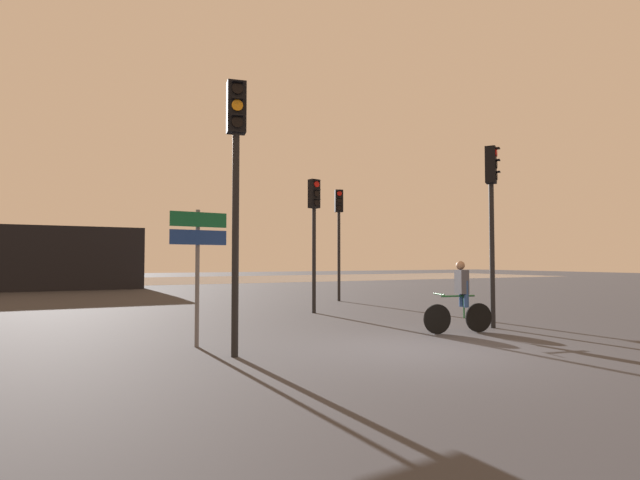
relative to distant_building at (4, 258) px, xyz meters
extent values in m
plane|color=#333338|center=(8.76, -24.64, -1.75)|extent=(120.00, 120.00, 0.00)
cube|color=slate|center=(8.76, 10.00, -1.74)|extent=(80.00, 16.00, 0.01)
cube|color=black|center=(0.00, 0.00, 0.00)|extent=(14.00, 4.00, 3.49)
cylinder|color=black|center=(12.78, -14.44, 0.05)|extent=(0.12, 0.12, 3.59)
cube|color=black|center=(12.78, -14.44, 2.29)|extent=(0.38, 0.33, 0.90)
cylinder|color=red|center=(12.74, -14.56, 2.58)|extent=(0.19, 0.09, 0.19)
cube|color=black|center=(12.73, -14.58, 2.69)|extent=(0.22, 0.17, 0.02)
cylinder|color=black|center=(12.74, -14.56, 2.29)|extent=(0.19, 0.09, 0.19)
cube|color=black|center=(12.73, -14.58, 2.40)|extent=(0.22, 0.17, 0.02)
cylinder|color=black|center=(12.74, -14.56, 2.00)|extent=(0.19, 0.09, 0.19)
cube|color=black|center=(12.73, -14.58, 2.11)|extent=(0.22, 0.17, 0.02)
cylinder|color=black|center=(5.56, -23.72, 0.17)|extent=(0.12, 0.12, 3.83)
cube|color=black|center=(5.56, -23.72, 2.53)|extent=(0.36, 0.29, 0.90)
cylinder|color=black|center=(5.53, -23.85, 2.82)|extent=(0.19, 0.06, 0.19)
cube|color=black|center=(5.53, -23.87, 2.93)|extent=(0.21, 0.15, 0.02)
cylinder|color=orange|center=(5.53, -23.85, 2.53)|extent=(0.19, 0.06, 0.19)
cube|color=black|center=(5.53, -23.87, 2.64)|extent=(0.21, 0.15, 0.02)
cylinder|color=black|center=(5.53, -23.85, 2.24)|extent=(0.19, 0.06, 0.19)
cube|color=black|center=(5.53, -23.87, 2.35)|extent=(0.21, 0.15, 0.02)
cylinder|color=black|center=(9.88, -18.03, -0.11)|extent=(0.12, 0.12, 3.27)
cube|color=black|center=(9.88, -18.03, 1.97)|extent=(0.36, 0.30, 0.90)
cylinder|color=red|center=(9.91, -18.16, 2.26)|extent=(0.19, 0.07, 0.19)
cube|color=black|center=(9.91, -18.18, 2.37)|extent=(0.21, 0.16, 0.02)
cylinder|color=black|center=(9.91, -18.16, 1.97)|extent=(0.19, 0.07, 0.19)
cube|color=black|center=(9.91, -18.18, 2.08)|extent=(0.21, 0.16, 0.02)
cylinder|color=black|center=(9.91, -18.16, 1.68)|extent=(0.19, 0.07, 0.19)
cube|color=black|center=(9.91, -18.18, 1.79)|extent=(0.21, 0.16, 0.02)
cylinder|color=black|center=(12.23, -23.06, 0.01)|extent=(0.12, 0.12, 3.52)
cube|color=black|center=(12.23, -23.06, 2.22)|extent=(0.40, 0.38, 0.90)
cylinder|color=red|center=(12.31, -23.17, 2.51)|extent=(0.17, 0.14, 0.19)
cube|color=black|center=(12.32, -23.19, 2.62)|extent=(0.22, 0.21, 0.02)
cylinder|color=black|center=(12.31, -23.17, 2.22)|extent=(0.17, 0.14, 0.19)
cube|color=black|center=(12.32, -23.19, 2.33)|extent=(0.22, 0.21, 0.02)
cylinder|color=black|center=(12.31, -23.17, 1.93)|extent=(0.17, 0.14, 0.19)
cube|color=black|center=(12.32, -23.19, 2.04)|extent=(0.22, 0.21, 0.02)
cylinder|color=slate|center=(5.21, -22.46, -0.45)|extent=(0.08, 0.08, 2.60)
cube|color=#116038|center=(5.21, -22.52, 0.66)|extent=(1.10, 0.14, 0.28)
cube|color=navy|center=(5.21, -22.52, 0.32)|extent=(1.10, 0.14, 0.28)
cylinder|color=black|center=(10.36, -23.24, -1.42)|extent=(0.66, 0.17, 0.66)
cylinder|color=black|center=(11.39, -23.44, -1.42)|extent=(0.66, 0.17, 0.66)
cylinder|color=#1E592D|center=(10.87, -23.34, -0.92)|extent=(0.83, 0.20, 0.04)
cylinder|color=#1E592D|center=(11.02, -23.37, -1.14)|extent=(0.04, 0.04, 0.55)
cylinder|color=#1E592D|center=(10.41, -23.25, -0.87)|extent=(0.12, 0.46, 0.03)
cylinder|color=navy|center=(11.04, -23.27, -0.87)|extent=(0.11, 0.11, 0.60)
cylinder|color=navy|center=(11.00, -23.47, -0.87)|extent=(0.11, 0.11, 0.60)
cube|color=#3F3F47|center=(10.97, -23.36, -0.60)|extent=(0.25, 0.33, 0.54)
sphere|color=#846047|center=(10.94, -23.35, -0.23)|extent=(0.20, 0.20, 0.20)
camera|label=1|loc=(2.97, -31.96, -0.11)|focal=28.00mm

